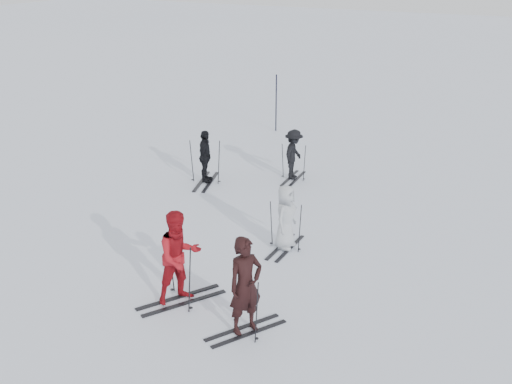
{
  "coord_description": "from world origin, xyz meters",
  "views": [
    {
      "loc": [
        6.97,
        -11.78,
        6.54
      ],
      "look_at": [
        0.0,
        1.0,
        1.0
      ],
      "focal_mm": 45.0,
      "sensor_mm": 36.0,
      "label": 1
    }
  ],
  "objects_px": {
    "skier_near_dark": "(245,287)",
    "skier_uphill_far": "(294,155)",
    "skier_red": "(179,258)",
    "skier_grey": "(286,218)",
    "piste_marker": "(276,103)",
    "skier_uphill_left": "(205,157)"
  },
  "relations": [
    {
      "from": "skier_uphill_far",
      "to": "skier_near_dark",
      "type": "bearing_deg",
      "value": -167.0
    },
    {
      "from": "skier_grey",
      "to": "skier_uphill_left",
      "type": "distance_m",
      "value": 5.0
    },
    {
      "from": "skier_uphill_left",
      "to": "skier_uphill_far",
      "type": "xyz_separation_m",
      "value": [
        2.17,
        1.52,
        -0.03
      ]
    },
    {
      "from": "skier_red",
      "to": "skier_grey",
      "type": "xyz_separation_m",
      "value": [
        0.75,
        3.14,
        -0.18
      ]
    },
    {
      "from": "skier_near_dark",
      "to": "skier_red",
      "type": "bearing_deg",
      "value": 107.24
    },
    {
      "from": "skier_red",
      "to": "skier_uphill_far",
      "type": "height_order",
      "value": "skier_red"
    },
    {
      "from": "skier_near_dark",
      "to": "skier_grey",
      "type": "bearing_deg",
      "value": 42.99
    },
    {
      "from": "skier_grey",
      "to": "piste_marker",
      "type": "height_order",
      "value": "piste_marker"
    },
    {
      "from": "skier_near_dark",
      "to": "skier_uphill_left",
      "type": "xyz_separation_m",
      "value": [
        -4.97,
        6.37,
        -0.14
      ]
    },
    {
      "from": "skier_grey",
      "to": "skier_uphill_left",
      "type": "relative_size",
      "value": 0.97
    },
    {
      "from": "skier_grey",
      "to": "skier_uphill_left",
      "type": "xyz_separation_m",
      "value": [
        -4.06,
        2.9,
        0.02
      ]
    },
    {
      "from": "skier_near_dark",
      "to": "skier_uphill_far",
      "type": "xyz_separation_m",
      "value": [
        -2.8,
        7.89,
        -0.17
      ]
    },
    {
      "from": "skier_near_dark",
      "to": "piste_marker",
      "type": "xyz_separation_m",
      "value": [
        -5.76,
        12.54,
        0.16
      ]
    },
    {
      "from": "skier_near_dark",
      "to": "skier_grey",
      "type": "relative_size",
      "value": 1.21
    },
    {
      "from": "skier_near_dark",
      "to": "piste_marker",
      "type": "height_order",
      "value": "piste_marker"
    },
    {
      "from": "piste_marker",
      "to": "skier_uphill_left",
      "type": "bearing_deg",
      "value": -82.7
    },
    {
      "from": "skier_red",
      "to": "piste_marker",
      "type": "bearing_deg",
      "value": 47.68
    },
    {
      "from": "skier_uphill_far",
      "to": "skier_red",
      "type": "bearing_deg",
      "value": -177.91
    },
    {
      "from": "skier_red",
      "to": "skier_grey",
      "type": "relative_size",
      "value": 1.24
    },
    {
      "from": "skier_uphill_far",
      "to": "piste_marker",
      "type": "height_order",
      "value": "piste_marker"
    },
    {
      "from": "skier_uphill_far",
      "to": "piste_marker",
      "type": "relative_size",
      "value": 0.7
    },
    {
      "from": "skier_red",
      "to": "skier_uphill_left",
      "type": "distance_m",
      "value": 6.9
    }
  ]
}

